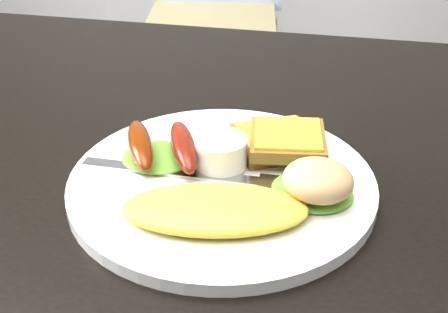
{
  "coord_description": "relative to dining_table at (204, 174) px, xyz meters",
  "views": [
    {
      "loc": [
        0.13,
        -0.55,
        1.09
      ],
      "look_at": [
        0.03,
        -0.04,
        0.78
      ],
      "focal_mm": 50.0,
      "sensor_mm": 36.0,
      "label": 1
    }
  ],
  "objects": [
    {
      "name": "fork",
      "position": [
        -0.02,
        -0.05,
        0.03
      ],
      "size": [
        0.18,
        0.02,
        0.0
      ],
      "primitive_type": "cube",
      "rotation": [
        0.0,
        0.0,
        -0.01
      ],
      "color": "#ADAFB7",
      "rests_on": "plate"
    },
    {
      "name": "dining_chair",
      "position": [
        -0.27,
        1.24,
        -0.28
      ],
      "size": [
        0.44,
        0.44,
        0.05
      ],
      "primitive_type": "cube",
      "rotation": [
        0.0,
        0.0,
        0.15
      ],
      "color": "tan",
      "rests_on": "ground"
    },
    {
      "name": "lettuce_right",
      "position": [
        0.12,
        -0.06,
        0.04
      ],
      "size": [
        0.1,
        0.09,
        0.01
      ],
      "primitive_type": "ellipsoid",
      "rotation": [
        0.0,
        0.0,
        -0.32
      ],
      "color": "green",
      "rests_on": "plate"
    },
    {
      "name": "plate",
      "position": [
        0.03,
        -0.05,
        0.03
      ],
      "size": [
        0.3,
        0.3,
        0.01
      ],
      "primitive_type": "cylinder",
      "color": "white",
      "rests_on": "dining_table"
    },
    {
      "name": "ramekin",
      "position": [
        0.03,
        -0.03,
        0.05
      ],
      "size": [
        0.05,
        0.05,
        0.03
      ],
      "primitive_type": "cylinder",
      "rotation": [
        0.0,
        0.0,
        -0.04
      ],
      "color": "white",
      "rests_on": "plate"
    },
    {
      "name": "dining_table",
      "position": [
        0.0,
        0.0,
        0.0
      ],
      "size": [
        1.2,
        0.8,
        0.04
      ],
      "primitive_type": "cube",
      "color": "black",
      "rests_on": "ground"
    },
    {
      "name": "sausage_a",
      "position": [
        -0.06,
        -0.04,
        0.05
      ],
      "size": [
        0.06,
        0.1,
        0.02
      ],
      "primitive_type": "ellipsoid",
      "rotation": [
        0.0,
        0.0,
        0.42
      ],
      "color": "#651D01",
      "rests_on": "lettuce_left"
    },
    {
      "name": "lettuce_left",
      "position": [
        -0.04,
        -0.03,
        0.04
      ],
      "size": [
        0.08,
        0.08,
        0.01
      ],
      "primitive_type": "ellipsoid",
      "rotation": [
        0.0,
        0.0,
        0.11
      ],
      "color": "#61972F",
      "rests_on": "plate"
    },
    {
      "name": "toast_b",
      "position": [
        0.09,
        0.0,
        0.05
      ],
      "size": [
        0.08,
        0.08,
        0.01
      ],
      "primitive_type": "cube",
      "rotation": [
        0.0,
        0.0,
        0.13
      ],
      "color": "olive",
      "rests_on": "toast_a"
    },
    {
      "name": "toast_a",
      "position": [
        0.07,
        0.02,
        0.04
      ],
      "size": [
        0.11,
        0.11,
        0.01
      ],
      "primitive_type": "cube",
      "rotation": [
        0.0,
        0.0,
        0.45
      ],
      "color": "brown",
      "rests_on": "plate"
    },
    {
      "name": "potato_salad",
      "position": [
        0.12,
        -0.07,
        0.06
      ],
      "size": [
        0.08,
        0.07,
        0.03
      ],
      "primitive_type": "ellipsoid",
      "rotation": [
        0.0,
        0.0,
        -0.23
      ],
      "color": "beige",
      "rests_on": "lettuce_right"
    },
    {
      "name": "sausage_b",
      "position": [
        -0.01,
        -0.03,
        0.05
      ],
      "size": [
        0.06,
        0.1,
        0.02
      ],
      "primitive_type": "ellipsoid",
      "rotation": [
        0.0,
        0.0,
        0.39
      ],
      "color": "#690606",
      "rests_on": "lettuce_left"
    },
    {
      "name": "omelette",
      "position": [
        0.04,
        -0.12,
        0.04
      ],
      "size": [
        0.18,
        0.11,
        0.02
      ],
      "primitive_type": "ellipsoid",
      "rotation": [
        0.0,
        0.0,
        0.18
      ],
      "color": "yellow",
      "rests_on": "plate"
    }
  ]
}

